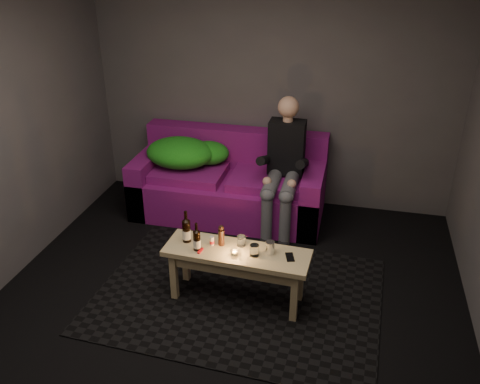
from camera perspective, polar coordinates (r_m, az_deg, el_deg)
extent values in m
plane|color=black|center=(4.27, -2.27, -14.20)|extent=(4.50, 4.50, 0.00)
plane|color=#4C4A4D|center=(5.63, 3.72, 11.25)|extent=(4.00, 0.00, 4.00)
cube|color=black|center=(4.52, -0.19, -11.44)|extent=(2.49, 1.86, 0.01)
cube|color=#7D1074|center=(5.66, -1.23, -0.41)|extent=(2.06, 0.93, 0.43)
cube|color=#7D1074|center=(5.78, -0.40, 5.05)|extent=(2.06, 0.23, 0.45)
cube|color=#7D1074|center=(5.89, -10.00, 1.45)|extent=(0.21, 0.93, 0.64)
cube|color=#7D1074|center=(5.47, 8.19, -0.47)|extent=(0.21, 0.93, 0.64)
cube|color=#7D1074|center=(5.62, -5.67, 2.17)|extent=(0.77, 0.62, 0.10)
cube|color=#7D1074|center=(5.42, 3.04, 1.29)|extent=(0.77, 0.62, 0.10)
ellipsoid|color=#178318|center=(5.62, -6.77, 4.41)|extent=(0.74, 0.58, 0.31)
ellipsoid|color=#178318|center=(5.67, -3.51, 4.42)|extent=(0.45, 0.37, 0.25)
ellipsoid|color=#178318|center=(5.83, -8.43, 4.38)|extent=(0.33, 0.27, 0.16)
cube|color=black|center=(5.34, 5.27, 5.05)|extent=(0.37, 0.23, 0.57)
sphere|color=#D9A587|center=(5.20, 5.47, 9.49)|extent=(0.22, 0.22, 0.22)
cylinder|color=#44464D|center=(5.18, 3.58, 0.91)|extent=(0.14, 0.52, 0.14)
cylinder|color=#44464D|center=(5.15, 5.61, 0.70)|extent=(0.14, 0.52, 0.14)
cylinder|color=#44464D|center=(5.10, 3.00, -3.14)|extent=(0.11, 0.11, 0.53)
cylinder|color=#44464D|center=(5.07, 5.06, -3.37)|extent=(0.11, 0.11, 0.53)
cube|color=black|center=(5.16, 2.81, -5.70)|extent=(0.09, 0.23, 0.06)
cube|color=black|center=(5.14, 4.85, -5.95)|extent=(0.09, 0.23, 0.06)
cube|color=tan|center=(4.21, -0.36, -6.85)|extent=(1.22, 0.44, 0.04)
cube|color=tan|center=(4.25, -0.35, -7.72)|extent=(1.07, 0.34, 0.11)
cube|color=tan|center=(4.39, -7.42, -9.40)|extent=(0.06, 0.06, 0.45)
cube|color=tan|center=(4.60, -6.09, -7.48)|extent=(0.06, 0.06, 0.45)
cube|color=tan|center=(4.15, 6.10, -11.76)|extent=(0.06, 0.06, 0.45)
cube|color=tan|center=(4.37, 6.77, -9.58)|extent=(0.06, 0.06, 0.45)
cylinder|color=black|center=(4.29, -6.02, -4.40)|extent=(0.07, 0.07, 0.19)
cylinder|color=white|center=(4.30, -6.01, -4.73)|extent=(0.07, 0.07, 0.08)
cone|color=black|center=(4.23, -6.10, -3.09)|extent=(0.07, 0.07, 0.03)
cylinder|color=black|center=(4.22, -6.12, -2.73)|extent=(0.03, 0.03, 0.09)
cylinder|color=black|center=(4.18, -4.87, -5.48)|extent=(0.06, 0.06, 0.17)
cylinder|color=white|center=(4.19, -4.86, -5.77)|extent=(0.06, 0.06, 0.07)
cone|color=black|center=(4.13, -4.92, -4.33)|extent=(0.06, 0.06, 0.03)
cylinder|color=black|center=(4.11, -4.94, -4.01)|extent=(0.02, 0.02, 0.08)
cylinder|color=silver|center=(4.25, -3.17, -5.49)|extent=(0.04, 0.04, 0.08)
cylinder|color=black|center=(4.23, -2.11, -5.13)|extent=(0.06, 0.06, 0.14)
cylinder|color=white|center=(4.24, 0.14, -5.52)|extent=(0.09, 0.09, 0.09)
cylinder|color=white|center=(4.13, -0.61, -6.87)|extent=(0.05, 0.05, 0.04)
sphere|color=orange|center=(4.12, -0.61, -6.75)|extent=(0.02, 0.02, 0.02)
cylinder|color=white|center=(4.11, 1.62, -6.56)|extent=(0.10, 0.10, 0.10)
cylinder|color=silver|center=(4.14, 3.38, -6.24)|extent=(0.09, 0.09, 0.11)
cube|color=black|center=(4.13, 5.62, -7.28)|extent=(0.10, 0.14, 0.01)
cube|color=red|center=(4.19, -4.46, -6.59)|extent=(0.03, 0.08, 0.01)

